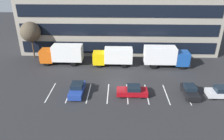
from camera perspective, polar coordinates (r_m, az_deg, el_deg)
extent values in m
plane|color=#262628|center=(33.34, 1.56, -3.65)|extent=(120.00, 120.00, 0.00)
cube|color=gray|center=(47.99, 1.82, 14.62)|extent=(40.28, 13.33, 14.40)
cube|color=black|center=(42.84, 1.70, 6.04)|extent=(38.67, 0.16, 2.30)
cube|color=black|center=(41.79, 1.76, 10.70)|extent=(38.67, 0.16, 2.30)
cube|color=black|center=(41.02, 1.83, 15.57)|extent=(38.67, 0.16, 2.30)
cube|color=silver|center=(32.32, -16.22, -5.78)|extent=(0.14, 5.40, 0.01)
cube|color=silver|center=(31.58, -11.35, -5.98)|extent=(0.14, 5.40, 0.01)
cube|color=silver|center=(31.08, -6.29, -6.15)|extent=(0.14, 5.40, 0.01)
cube|color=silver|center=(30.82, -1.10, -6.27)|extent=(0.14, 5.40, 0.01)
cube|color=silver|center=(30.82, 4.14, -6.34)|extent=(0.14, 5.40, 0.01)
cube|color=silver|center=(31.07, 9.34, -6.36)|extent=(0.14, 5.40, 0.01)
cube|color=silver|center=(31.57, 14.41, -6.33)|extent=(0.14, 5.40, 0.01)
cube|color=silver|center=(32.31, 19.29, -6.25)|extent=(0.14, 5.40, 0.01)
cube|color=yellow|center=(39.04, -3.53, 3.34)|extent=(2.12, 2.32, 2.12)
cube|color=black|center=(38.99, -5.08, 3.93)|extent=(0.06, 1.95, 0.93)
cube|color=white|center=(38.68, 1.74, 4.01)|extent=(5.02, 2.41, 2.61)
cube|color=black|center=(39.50, -5.10, 2.12)|extent=(0.19, 2.32, 0.39)
cylinder|color=black|center=(38.54, -3.62, 1.32)|extent=(0.97, 0.29, 0.97)
cylinder|color=black|center=(40.36, -3.37, 2.47)|extent=(0.97, 0.29, 0.97)
cylinder|color=black|center=(38.39, 3.20, 1.23)|extent=(0.97, 0.29, 0.97)
cylinder|color=black|center=(40.21, 3.15, 2.39)|extent=(0.97, 0.29, 0.97)
cube|color=#D85914|center=(41.49, -17.02, 3.80)|extent=(2.31, 2.52, 2.31)
cube|color=black|center=(41.71, -18.58, 4.38)|extent=(0.06, 2.12, 1.02)
cube|color=white|center=(40.21, -11.85, 4.59)|extent=(5.46, 2.62, 2.83)
cube|color=black|center=(42.25, -18.40, 2.53)|extent=(0.21, 2.52, 0.42)
cylinder|color=black|center=(40.97, -17.26, 1.74)|extent=(1.05, 0.31, 1.05)
cylinder|color=black|center=(42.85, -16.39, 2.90)|extent=(1.05, 0.31, 1.05)
cylinder|color=black|center=(39.64, -10.43, 1.70)|extent=(1.05, 0.31, 1.05)
cylinder|color=black|center=(41.58, -9.85, 2.90)|extent=(1.05, 0.31, 1.05)
cube|color=#194799|center=(40.32, 18.24, 3.07)|extent=(2.37, 2.58, 2.37)
cube|color=black|center=(40.50, 19.91, 3.64)|extent=(0.06, 2.17, 1.04)
cube|color=white|center=(39.16, 12.75, 4.02)|extent=(5.60, 2.69, 2.91)
cube|color=black|center=(41.07, 19.70, 1.70)|extent=(0.22, 2.58, 0.43)
cylinder|color=black|center=(41.74, 17.63, 2.15)|extent=(1.08, 0.32, 1.08)
cylinder|color=black|center=(39.79, 18.41, 0.88)|extent=(1.08, 0.32, 1.08)
cylinder|color=black|center=(40.64, 10.70, 2.30)|extent=(1.08, 0.32, 1.08)
cylinder|color=black|center=(38.63, 11.15, 1.01)|extent=(1.08, 0.32, 1.08)
cube|color=silver|center=(33.47, 27.60, -5.54)|extent=(4.42, 1.85, 0.72)
cube|color=black|center=(33.06, 27.49, -4.55)|extent=(1.86, 1.63, 0.62)
cylinder|color=black|center=(33.64, 24.79, -5.35)|extent=(0.62, 0.23, 0.62)
cylinder|color=black|center=(32.39, 25.79, -6.78)|extent=(0.62, 0.23, 0.62)
cube|color=navy|center=(30.78, -9.37, -5.37)|extent=(1.85, 4.43, 0.72)
cube|color=black|center=(30.64, -9.38, -4.09)|extent=(1.63, 1.86, 0.62)
cylinder|color=black|center=(29.61, -8.28, -7.32)|extent=(0.23, 0.62, 0.62)
cylinder|color=black|center=(29.93, -11.34, -7.20)|extent=(0.23, 0.62, 0.62)
cylinder|color=black|center=(32.00, -7.46, -4.58)|extent=(0.23, 0.62, 0.62)
cylinder|color=black|center=(32.29, -10.29, -4.50)|extent=(0.23, 0.62, 0.62)
cube|color=maroon|center=(30.14, 5.40, -5.87)|extent=(4.33, 1.81, 0.71)
cube|color=black|center=(29.83, 5.87, -4.80)|extent=(1.82, 1.60, 0.60)
cylinder|color=black|center=(29.57, 2.76, -7.12)|extent=(0.60, 0.22, 0.60)
cylinder|color=black|center=(30.91, 2.73, -5.55)|extent=(0.60, 0.22, 0.60)
cylinder|color=black|center=(29.76, 8.15, -7.15)|extent=(0.60, 0.22, 0.60)
cylinder|color=black|center=(31.09, 7.87, -5.59)|extent=(0.60, 0.22, 0.60)
cube|color=black|center=(32.02, 20.22, -5.54)|extent=(1.72, 4.11, 0.67)
cube|color=black|center=(31.89, 20.28, -4.39)|extent=(1.51, 1.73, 0.57)
cylinder|color=black|center=(31.36, 22.13, -7.17)|extent=(0.21, 0.57, 0.57)
cylinder|color=black|center=(30.87, 19.52, -7.25)|extent=(0.21, 0.57, 0.57)
cylinder|color=black|center=(33.47, 20.72, -4.77)|extent=(0.21, 0.57, 0.57)
cylinder|color=black|center=(33.01, 18.27, -4.81)|extent=(0.21, 0.57, 0.57)
cylinder|color=#473323|center=(45.34, -20.44, 5.42)|extent=(0.28, 0.28, 3.80)
sphere|color=#4C4233|center=(44.38, -21.11, 9.56)|extent=(3.87, 3.87, 3.87)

